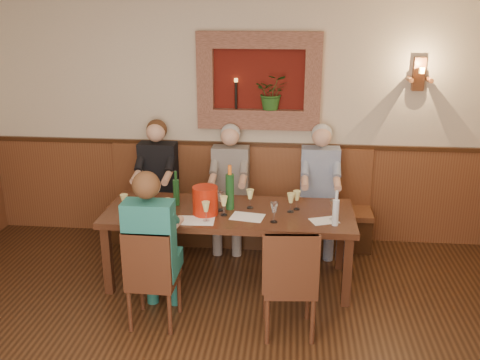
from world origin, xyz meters
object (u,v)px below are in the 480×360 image
object	(u,v)px
chair_near_right	(289,302)
spittoon_bucket	(205,201)
chair_near_left	(154,296)
water_bottle	(336,212)
person_bench_mid	(230,197)
person_chair_front	(154,260)
dining_table	(229,218)
person_bench_left	(158,194)
wine_bottle_green_a	(230,191)
wine_bottle_green_b	(176,192)
bench	(239,215)
person_bench_right	(319,199)

from	to	relation	value
chair_near_right	spittoon_bucket	size ratio (longest dim) A/B	3.57
chair_near_left	water_bottle	distance (m)	1.77
person_bench_mid	person_chair_front	xyz separation A→B (m)	(-0.46, -1.62, 0.00)
dining_table	person_bench_left	size ratio (longest dim) A/B	1.67
wine_bottle_green_a	wine_bottle_green_b	size ratio (longest dim) A/B	1.26
chair_near_right	person_chair_front	xyz separation A→B (m)	(-1.16, 0.07, 0.30)
person_bench_left	person_bench_mid	bearing A→B (deg)	0.07
bench	wine_bottle_green_b	world-z (taller)	bench
person_bench_left	person_bench_mid	size ratio (longest dim) A/B	1.02
wine_bottle_green_a	chair_near_right	bearing A→B (deg)	-56.27
person_bench_left	spittoon_bucket	xyz separation A→B (m)	(0.71, -0.95, 0.29)
person_bench_right	chair_near_left	bearing A→B (deg)	-131.26
chair_near_left	wine_bottle_green_b	size ratio (longest dim) A/B	2.59
dining_table	person_bench_right	distance (m)	1.24
person_bench_left	wine_bottle_green_b	world-z (taller)	person_bench_left
bench	person_chair_front	size ratio (longest dim) A/B	2.14
chair_near_right	person_bench_mid	world-z (taller)	person_bench_mid
dining_table	person_bench_right	bearing A→B (deg)	42.81
person_bench_mid	dining_table	bearing A→B (deg)	-83.46
chair_near_left	chair_near_right	world-z (taller)	chair_near_right
wine_bottle_green_b	water_bottle	bearing A→B (deg)	-13.16
person_bench_left	wine_bottle_green_a	bearing A→B (deg)	-40.24
person_bench_mid	wine_bottle_green_a	xyz separation A→B (m)	(0.10, -0.79, 0.36)
bench	person_chair_front	world-z (taller)	person_chair_front
wine_bottle_green_b	water_bottle	world-z (taller)	wine_bottle_green_b
person_bench_mid	chair_near_right	bearing A→B (deg)	-67.54
person_chair_front	wine_bottle_green_a	world-z (taller)	person_chair_front
dining_table	person_bench_left	bearing A→B (deg)	137.98
dining_table	wine_bottle_green_a	bearing A→B (deg)	88.53
chair_near_right	bench	bearing A→B (deg)	103.44
chair_near_left	water_bottle	size ratio (longest dim) A/B	2.75
person_bench_right	wine_bottle_green_a	xyz separation A→B (m)	(-0.90, -0.79, 0.35)
chair_near_right	dining_table	bearing A→B (deg)	120.21
bench	chair_near_left	world-z (taller)	bench
spittoon_bucket	wine_bottle_green_b	size ratio (longest dim) A/B	0.78
person_bench_left	wine_bottle_green_a	size ratio (longest dim) A/B	3.23
chair_near_right	wine_bottle_green_a	bearing A→B (deg)	118.62
person_chair_front	water_bottle	xyz separation A→B (m)	(1.55, 0.52, 0.30)
person_bench_mid	spittoon_bucket	world-z (taller)	person_bench_mid
bench	wine_bottle_green_b	distance (m)	1.15
spittoon_bucket	dining_table	bearing A→B (deg)	27.42
bench	water_bottle	xyz separation A→B (m)	(1.00, -1.20, 0.55)
bench	wine_bottle_green_b	xyz separation A→B (m)	(-0.54, -0.84, 0.56)
person_chair_front	person_bench_left	bearing A→B (deg)	103.03
chair_near_right	wine_bottle_green_a	distance (m)	1.26
chair_near_right	water_bottle	bearing A→B (deg)	51.12
person_chair_front	spittoon_bucket	bearing A→B (deg)	62.93
bench	chair_near_right	distance (m)	1.89
bench	person_bench_mid	distance (m)	0.29
bench	person_bench_mid	xyz separation A→B (m)	(-0.10, -0.11, 0.25)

